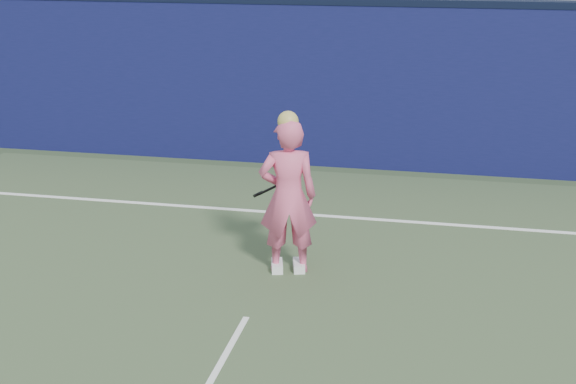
# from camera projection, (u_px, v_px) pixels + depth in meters

# --- Properties ---
(ground) EXTENTS (80.00, 80.00, 0.00)m
(ground) POSITION_uv_depth(u_px,v_px,m) (217.00, 371.00, 6.80)
(ground) COLOR #34482C
(ground) RESTS_ON ground
(backstop_wall) EXTENTS (24.00, 0.40, 2.50)m
(backstop_wall) POSITION_uv_depth(u_px,v_px,m) (334.00, 86.00, 12.46)
(backstop_wall) COLOR #0E113E
(backstop_wall) RESTS_ON ground
(wall_cap) EXTENTS (24.00, 0.42, 0.10)m
(wall_cap) POSITION_uv_depth(u_px,v_px,m) (335.00, 1.00, 12.05)
(wall_cap) COLOR black
(wall_cap) RESTS_ON backstop_wall
(player) EXTENTS (0.70, 0.55, 1.79)m
(player) POSITION_uv_depth(u_px,v_px,m) (288.00, 196.00, 8.55)
(player) COLOR #DD567E
(player) RESTS_ON ground
(racket) EXTENTS (0.46, 0.39, 0.30)m
(racket) POSITION_uv_depth(u_px,v_px,m) (285.00, 183.00, 9.03)
(racket) COLOR black
(racket) RESTS_ON ground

